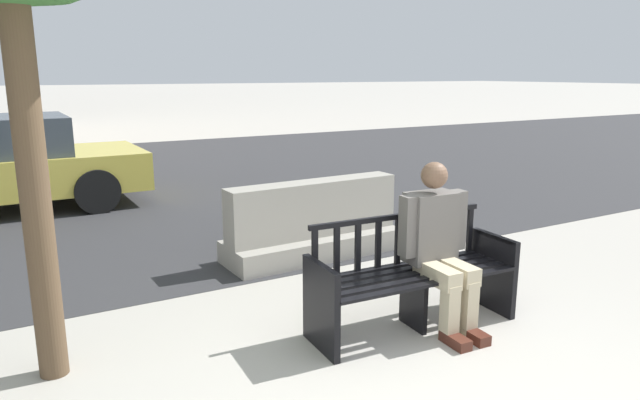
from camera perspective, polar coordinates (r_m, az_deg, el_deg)
The scene contains 4 objects.
street_asphalt at distance 11.21m, azimuth -18.56°, elevation 1.78°, with size 120.00×12.00×0.01m, color #333335.
street_bench at distance 4.59m, azimuth 9.20°, elevation -7.83°, with size 1.71×0.61×0.88m.
seated_person at distance 4.57m, azimuth 11.70°, elevation -4.16°, with size 0.59×0.74×1.31m.
jersey_barrier_centre at distance 6.27m, azimuth -0.65°, elevation -2.60°, with size 2.02×0.76×0.84m.
Camera 1 is at (-2.04, -2.14, 1.99)m, focal length 32.00 mm.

